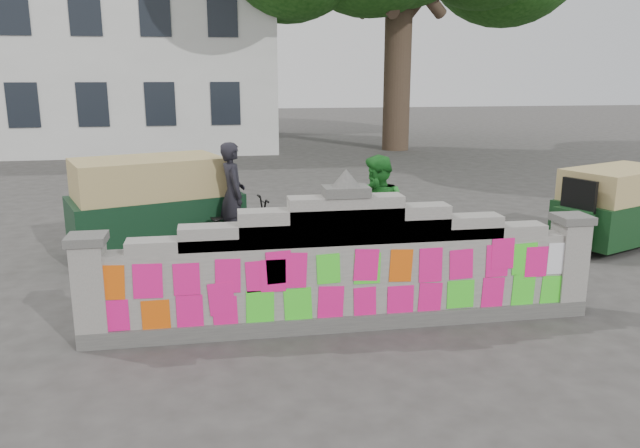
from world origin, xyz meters
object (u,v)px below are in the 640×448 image
at_px(cyclist_bike, 234,229).
at_px(rickshaw_left, 154,205).
at_px(pedestrian, 378,215).
at_px(rickshaw_right, 615,206).
at_px(cyclist_rider, 233,209).

height_order(cyclist_bike, rickshaw_left, rickshaw_left).
relative_size(pedestrian, rickshaw_right, 0.70).
xyz_separation_m(cyclist_bike, cyclist_rider, (0.00, 0.00, 0.36)).
relative_size(cyclist_bike, pedestrian, 1.05).
height_order(pedestrian, rickshaw_left, pedestrian).
height_order(cyclist_bike, cyclist_rider, cyclist_rider).
distance_m(cyclist_bike, pedestrian, 2.56).
relative_size(rickshaw_left, rickshaw_right, 1.18).
distance_m(cyclist_rider, rickshaw_left, 1.45).
xyz_separation_m(cyclist_bike, rickshaw_left, (-1.35, 0.52, 0.37)).
distance_m(cyclist_bike, rickshaw_right, 6.91).
height_order(cyclist_rider, pedestrian, pedestrian).
bearing_deg(rickshaw_right, pedestrian, -13.33).
bearing_deg(rickshaw_right, rickshaw_left, -29.43).
relative_size(cyclist_rider, rickshaw_right, 0.65).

